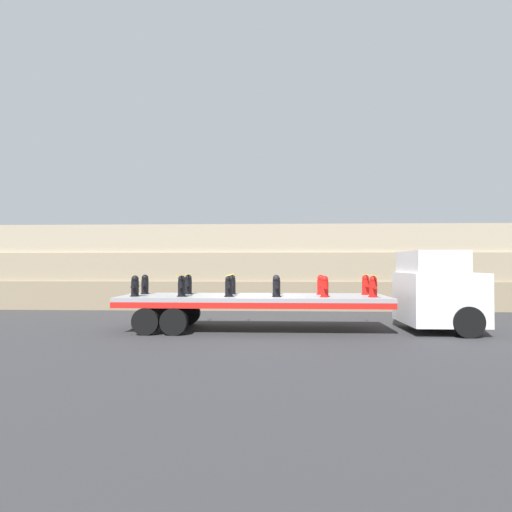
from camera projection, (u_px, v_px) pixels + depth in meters
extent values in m
plane|color=#2D2D30|center=(253.00, 330.00, 14.30)|extent=(120.00, 120.00, 0.00)
cube|color=#84755B|center=(260.00, 294.00, 21.46)|extent=(60.00, 3.00, 1.47)
cube|color=gray|center=(260.00, 267.00, 21.63)|extent=(60.00, 3.00, 1.47)
cube|color=tan|center=(260.00, 240.00, 21.81)|extent=(60.00, 3.00, 1.47)
cube|color=silver|center=(438.00, 298.00, 14.05)|extent=(2.46, 2.58, 1.79)
cube|color=silver|center=(431.00, 262.00, 14.08)|extent=(1.72, 2.37, 0.76)
cube|color=black|center=(458.00, 288.00, 14.03)|extent=(0.98, 2.27, 1.00)
cylinder|color=black|center=(468.00, 322.00, 12.80)|extent=(1.01, 0.28, 1.01)
cylinder|color=black|center=(437.00, 313.00, 15.24)|extent=(1.01, 0.28, 1.01)
cube|color=gray|center=(253.00, 297.00, 14.32)|extent=(9.45, 2.48, 0.14)
cube|color=red|center=(252.00, 306.00, 13.12)|extent=(9.45, 0.08, 0.20)
cube|color=red|center=(255.00, 299.00, 15.52)|extent=(9.45, 0.08, 0.20)
cylinder|color=black|center=(174.00, 321.00, 13.27)|extent=(0.91, 0.30, 0.91)
cylinder|color=black|center=(188.00, 313.00, 15.55)|extent=(0.91, 0.30, 0.91)
cylinder|color=black|center=(146.00, 321.00, 13.31)|extent=(0.91, 0.30, 0.91)
cylinder|color=black|center=(164.00, 313.00, 15.59)|extent=(0.91, 0.30, 0.91)
cylinder|color=black|center=(135.00, 296.00, 13.94)|extent=(0.33, 0.33, 0.03)
cylinder|color=black|center=(135.00, 288.00, 13.95)|extent=(0.26, 0.26, 0.55)
sphere|color=black|center=(135.00, 279.00, 13.96)|extent=(0.25, 0.25, 0.25)
cylinder|color=black|center=(133.00, 287.00, 13.75)|extent=(0.12, 0.15, 0.12)
cylinder|color=black|center=(137.00, 286.00, 14.16)|extent=(0.12, 0.15, 0.12)
cylinder|color=black|center=(145.00, 294.00, 15.04)|extent=(0.33, 0.33, 0.03)
cylinder|color=black|center=(145.00, 287.00, 15.04)|extent=(0.26, 0.26, 0.55)
sphere|color=black|center=(145.00, 278.00, 15.05)|extent=(0.25, 0.25, 0.25)
cylinder|color=black|center=(143.00, 285.00, 14.84)|extent=(0.12, 0.15, 0.12)
cylinder|color=black|center=(147.00, 285.00, 15.25)|extent=(0.12, 0.15, 0.12)
cylinder|color=black|center=(182.00, 296.00, 13.88)|extent=(0.33, 0.33, 0.03)
cylinder|color=black|center=(182.00, 289.00, 13.88)|extent=(0.26, 0.26, 0.55)
sphere|color=black|center=(182.00, 279.00, 13.89)|extent=(0.25, 0.25, 0.25)
cylinder|color=black|center=(180.00, 287.00, 13.68)|extent=(0.12, 0.15, 0.12)
cylinder|color=black|center=(183.00, 286.00, 14.09)|extent=(0.12, 0.15, 0.12)
cylinder|color=black|center=(188.00, 294.00, 14.97)|extent=(0.33, 0.33, 0.03)
cylinder|color=black|center=(188.00, 287.00, 14.97)|extent=(0.26, 0.26, 0.55)
sphere|color=black|center=(188.00, 278.00, 14.98)|extent=(0.25, 0.25, 0.25)
cylinder|color=black|center=(187.00, 285.00, 14.77)|extent=(0.12, 0.15, 0.12)
cylinder|color=black|center=(189.00, 285.00, 15.18)|extent=(0.12, 0.15, 0.12)
cylinder|color=black|center=(229.00, 296.00, 13.81)|extent=(0.33, 0.33, 0.03)
cylinder|color=black|center=(229.00, 289.00, 13.81)|extent=(0.26, 0.26, 0.55)
sphere|color=black|center=(229.00, 279.00, 13.82)|extent=(0.25, 0.25, 0.25)
cylinder|color=black|center=(228.00, 287.00, 13.61)|extent=(0.12, 0.15, 0.12)
cylinder|color=black|center=(230.00, 286.00, 14.02)|extent=(0.12, 0.15, 0.12)
cylinder|color=black|center=(232.00, 294.00, 14.90)|extent=(0.33, 0.33, 0.03)
cylinder|color=black|center=(232.00, 287.00, 14.91)|extent=(0.26, 0.26, 0.55)
sphere|color=black|center=(232.00, 278.00, 14.91)|extent=(0.25, 0.25, 0.25)
cylinder|color=black|center=(231.00, 285.00, 14.70)|extent=(0.12, 0.15, 0.12)
cylinder|color=black|center=(233.00, 285.00, 15.11)|extent=(0.12, 0.15, 0.12)
cylinder|color=black|center=(277.00, 296.00, 13.74)|extent=(0.33, 0.33, 0.03)
cylinder|color=black|center=(277.00, 289.00, 13.75)|extent=(0.26, 0.26, 0.55)
sphere|color=black|center=(277.00, 279.00, 13.75)|extent=(0.25, 0.25, 0.25)
cylinder|color=black|center=(277.00, 287.00, 13.54)|extent=(0.12, 0.15, 0.12)
cylinder|color=black|center=(276.00, 287.00, 13.95)|extent=(0.12, 0.15, 0.12)
cylinder|color=black|center=(276.00, 294.00, 14.83)|extent=(0.33, 0.33, 0.03)
cylinder|color=black|center=(276.00, 287.00, 14.84)|extent=(0.26, 0.26, 0.55)
sphere|color=black|center=(276.00, 278.00, 14.84)|extent=(0.25, 0.25, 0.25)
cylinder|color=black|center=(276.00, 285.00, 14.63)|extent=(0.12, 0.15, 0.12)
cylinder|color=black|center=(276.00, 285.00, 15.04)|extent=(0.12, 0.15, 0.12)
cylinder|color=red|center=(325.00, 297.00, 13.67)|extent=(0.33, 0.33, 0.03)
cylinder|color=red|center=(325.00, 289.00, 13.68)|extent=(0.26, 0.26, 0.55)
sphere|color=red|center=(325.00, 279.00, 13.68)|extent=(0.25, 0.25, 0.25)
cylinder|color=red|center=(325.00, 287.00, 13.47)|extent=(0.12, 0.15, 0.12)
cylinder|color=red|center=(324.00, 287.00, 13.88)|extent=(0.12, 0.15, 0.12)
cylinder|color=red|center=(321.00, 294.00, 14.76)|extent=(0.33, 0.33, 0.03)
cylinder|color=red|center=(321.00, 287.00, 14.77)|extent=(0.26, 0.26, 0.55)
sphere|color=red|center=(321.00, 278.00, 14.78)|extent=(0.25, 0.25, 0.25)
cylinder|color=red|center=(321.00, 286.00, 14.57)|extent=(0.12, 0.15, 0.12)
cylinder|color=red|center=(320.00, 285.00, 14.98)|extent=(0.12, 0.15, 0.12)
cylinder|color=red|center=(373.00, 297.00, 13.61)|extent=(0.33, 0.33, 0.03)
cylinder|color=red|center=(373.00, 289.00, 13.61)|extent=(0.26, 0.26, 0.55)
sphere|color=red|center=(373.00, 279.00, 13.62)|extent=(0.25, 0.25, 0.25)
cylinder|color=red|center=(375.00, 287.00, 13.41)|extent=(0.12, 0.15, 0.12)
cylinder|color=red|center=(372.00, 287.00, 13.82)|extent=(0.12, 0.15, 0.12)
cylinder|color=red|center=(366.00, 294.00, 14.70)|extent=(0.33, 0.33, 0.03)
cylinder|color=red|center=(366.00, 287.00, 14.70)|extent=(0.26, 0.26, 0.55)
sphere|color=red|center=(366.00, 278.00, 14.71)|extent=(0.25, 0.25, 0.25)
cylinder|color=red|center=(367.00, 286.00, 14.50)|extent=(0.12, 0.15, 0.12)
cylinder|color=red|center=(364.00, 285.00, 14.91)|extent=(0.12, 0.15, 0.12)
cube|color=yellow|center=(185.00, 275.00, 14.44)|extent=(0.05, 2.68, 0.01)
cube|color=yellow|center=(231.00, 275.00, 14.37)|extent=(0.05, 2.68, 0.01)
cube|color=yellow|center=(369.00, 275.00, 14.16)|extent=(0.05, 2.68, 0.01)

